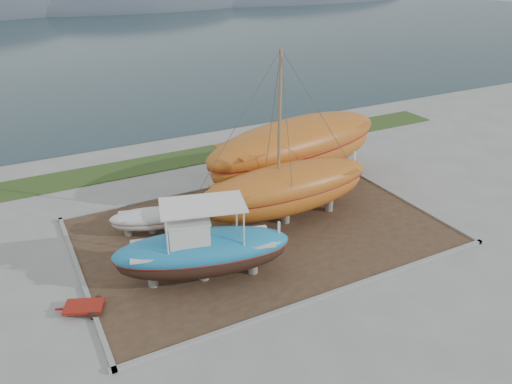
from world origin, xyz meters
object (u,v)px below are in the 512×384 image
orange_sailboat (288,142)px  white_dinghy (152,221)px  orange_bare_hull (296,155)px  red_trailer (84,308)px  blue_caique (202,243)px

orange_sailboat → white_dinghy: bearing=159.7°
orange_sailboat → orange_bare_hull: orange_sailboat is taller
white_dinghy → red_trailer: (-4.35, -4.83, -0.53)m
white_dinghy → red_trailer: bearing=-116.0°
orange_sailboat → red_trailer: bearing=-168.0°
blue_caique → orange_bare_hull: bearing=51.4°
white_dinghy → orange_sailboat: (6.62, -2.32, 3.95)m
white_dinghy → orange_sailboat: orange_sailboat is taller
white_dinghy → orange_sailboat: bearing=-3.3°
orange_bare_hull → red_trailer: size_ratio=5.59×
blue_caique → orange_sailboat: bearing=40.3°
white_dinghy → orange_bare_hull: 9.71m
orange_sailboat → red_trailer: (-10.96, -2.51, -4.47)m
orange_sailboat → orange_bare_hull: (2.89, 3.66, -2.49)m
blue_caique → red_trailer: size_ratio=3.37×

